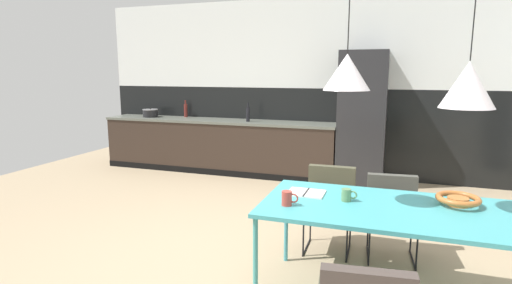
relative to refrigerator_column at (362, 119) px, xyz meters
The scene contains 17 objects.
ground_plane 3.30m from the refrigerator_column, 106.15° to the right, with size 9.68×9.68×0.00m, color tan.
back_wall_splashback_dark 0.99m from the refrigerator_column, 157.60° to the left, with size 7.45×0.12×1.44m, color black.
back_wall_panel_upper 1.49m from the refrigerator_column, 157.60° to the left, with size 7.45×0.12×1.44m, color silver.
kitchen_counter 2.47m from the refrigerator_column, behind, with size 4.11×0.63×0.90m.
refrigerator_column is the anchor object (origin of this frame).
dining_table 3.38m from the refrigerator_column, 81.30° to the right, with size 1.94×0.94×0.75m.
armchair_by_stool 2.57m from the refrigerator_column, 78.95° to the right, with size 0.52×0.51×0.75m.
armchair_corner_seat 2.54m from the refrigerator_column, 92.17° to the right, with size 0.50×0.48×0.80m.
fruit_bowl 3.28m from the refrigerator_column, 73.56° to the right, with size 0.31×0.31×0.07m.
open_book 3.22m from the refrigerator_column, 93.23° to the right, with size 0.29×0.24×0.02m.
mug_tall_blue 3.30m from the refrigerator_column, 87.44° to the right, with size 0.12×0.07×0.09m.
mug_wide_latte 3.55m from the refrigerator_column, 94.07° to the right, with size 0.12×0.08×0.11m.
cooking_pot 3.73m from the refrigerator_column, behind, with size 0.27×0.27×0.17m.
bottle_wine_green 1.83m from the refrigerator_column, behind, with size 0.06×0.06×0.31m.
bottle_spice_small 3.13m from the refrigerator_column, behind, with size 0.06×0.06×0.30m.
pendant_lamp_over_table_near 3.46m from the refrigerator_column, 87.94° to the right, with size 0.33×0.33×1.25m.
pendant_lamp_over_table_far 3.47m from the refrigerator_column, 74.74° to the right, with size 0.35×0.35×1.36m.
Camera 1 is at (1.32, -3.26, 1.72)m, focal length 28.26 mm.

